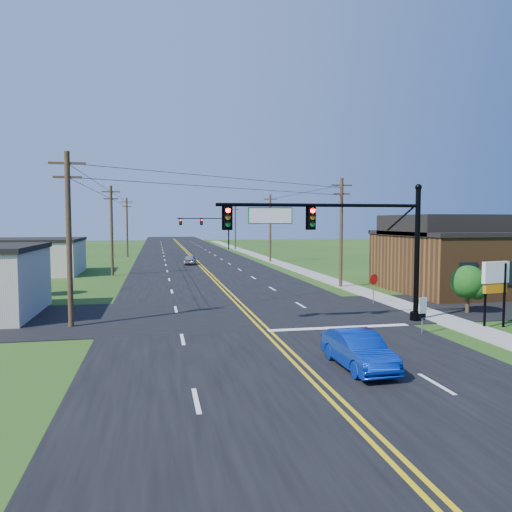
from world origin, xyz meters
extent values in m
plane|color=#1E4012|center=(0.00, 0.00, 0.00)|extent=(260.00, 260.00, 0.00)
cube|color=black|center=(0.00, 50.00, 0.02)|extent=(16.00, 220.00, 0.04)
cube|color=black|center=(0.00, 12.00, 0.02)|extent=(70.00, 10.00, 0.04)
cube|color=gray|center=(10.50, 40.00, 0.04)|extent=(2.00, 160.00, 0.08)
cylinder|color=black|center=(8.80, 8.00, 3.60)|extent=(0.28, 0.28, 7.20)
cylinder|color=black|center=(8.80, 8.00, 0.25)|extent=(0.60, 0.60, 0.50)
sphere|color=black|center=(8.80, 8.00, 7.30)|extent=(0.36, 0.36, 0.36)
cylinder|color=black|center=(3.30, 8.00, 6.30)|extent=(11.00, 0.18, 0.18)
cube|color=#055E19|center=(0.60, 8.00, 5.75)|extent=(2.30, 0.06, 0.85)
cylinder|color=black|center=(8.80, 80.00, 3.60)|extent=(0.28, 0.28, 7.20)
cylinder|color=black|center=(8.80, 80.00, 0.25)|extent=(0.60, 0.60, 0.50)
sphere|color=black|center=(8.80, 80.00, 7.30)|extent=(0.36, 0.36, 0.36)
cylinder|color=black|center=(3.80, 80.00, 6.00)|extent=(10.00, 0.18, 0.18)
cube|color=#055E19|center=(0.60, 80.00, 5.45)|extent=(2.30, 0.06, 0.85)
cube|color=brown|center=(20.00, 18.00, 2.20)|extent=(14.00, 11.00, 4.40)
cube|color=black|center=(20.00, 18.00, 4.55)|extent=(14.20, 11.20, 0.30)
cube|color=beige|center=(-19.00, 38.00, 1.70)|extent=(12.00, 9.00, 3.40)
cube|color=black|center=(-19.00, 38.00, 3.55)|extent=(12.20, 9.20, 0.30)
cylinder|color=#3D261C|center=(-9.50, 10.00, 4.50)|extent=(0.28, 0.28, 9.00)
cube|color=#3D261C|center=(-9.50, 10.00, 8.40)|extent=(1.80, 0.12, 0.12)
cube|color=#3D261C|center=(-9.50, 10.00, 7.70)|extent=(1.40, 0.12, 0.12)
cylinder|color=#3D261C|center=(-9.50, 35.00, 4.50)|extent=(0.28, 0.28, 9.00)
cube|color=#3D261C|center=(-9.50, 35.00, 8.40)|extent=(1.80, 0.12, 0.12)
cube|color=#3D261C|center=(-9.50, 35.00, 7.70)|extent=(1.40, 0.12, 0.12)
cylinder|color=#3D261C|center=(-9.50, 62.00, 4.50)|extent=(0.28, 0.28, 9.00)
cube|color=#3D261C|center=(-9.50, 62.00, 8.40)|extent=(1.80, 0.12, 0.12)
cube|color=#3D261C|center=(-9.50, 62.00, 7.70)|extent=(1.40, 0.12, 0.12)
cylinder|color=#3D261C|center=(9.80, 22.00, 4.50)|extent=(0.28, 0.28, 9.00)
cube|color=#3D261C|center=(9.80, 22.00, 8.40)|extent=(1.80, 0.12, 0.12)
cube|color=#3D261C|center=(9.80, 22.00, 7.70)|extent=(1.40, 0.12, 0.12)
cylinder|color=#3D261C|center=(9.80, 48.00, 4.50)|extent=(0.28, 0.28, 9.00)
cube|color=#3D261C|center=(9.80, 48.00, 8.40)|extent=(1.80, 0.12, 0.12)
cube|color=#3D261C|center=(9.80, 48.00, 7.70)|extent=(1.40, 0.12, 0.12)
cylinder|color=#3D261C|center=(9.80, 78.00, 4.50)|extent=(0.28, 0.28, 9.00)
cube|color=#3D261C|center=(9.80, 78.00, 8.40)|extent=(1.80, 0.12, 0.12)
cube|color=#3D261C|center=(9.80, 78.00, 7.70)|extent=(1.40, 0.12, 0.12)
cylinder|color=#3D261C|center=(16.00, 26.00, 0.92)|extent=(0.24, 0.24, 1.85)
sphere|color=#174510|center=(16.00, 26.00, 2.60)|extent=(3.00, 3.00, 3.00)
cylinder|color=#3D261C|center=(13.00, 9.50, 0.66)|extent=(0.24, 0.24, 1.32)
sphere|color=#174510|center=(13.00, 9.50, 1.86)|extent=(2.00, 2.00, 2.00)
cylinder|color=#3D261C|center=(-14.00, 22.00, 0.77)|extent=(0.24, 0.24, 1.54)
sphere|color=#174510|center=(-14.00, 22.00, 2.17)|extent=(2.40, 2.40, 2.40)
imported|color=#062793|center=(2.16, 0.20, 0.68)|extent=(1.57, 4.19, 1.37)
imported|color=#A5A4A9|center=(-0.98, 46.01, 0.60)|extent=(1.97, 3.70, 1.20)
cylinder|color=slate|center=(7.50, 5.04, 1.04)|extent=(0.08, 0.08, 2.07)
cube|color=white|center=(7.50, 5.01, 1.65)|extent=(0.50, 0.20, 0.28)
cube|color=white|center=(7.50, 5.01, 1.27)|extent=(0.50, 0.20, 0.52)
cube|color=black|center=(7.50, 5.01, 0.89)|extent=(0.41, 0.17, 0.21)
cylinder|color=slate|center=(8.89, 13.64, 0.94)|extent=(0.08, 0.08, 1.88)
cylinder|color=#AF120A|center=(8.89, 13.61, 1.66)|extent=(0.69, 0.25, 0.72)
cylinder|color=black|center=(11.36, 5.66, 1.66)|extent=(0.15, 0.15, 3.32)
cylinder|color=black|center=(12.46, 5.66, 1.66)|extent=(0.15, 0.15, 3.32)
cube|color=silver|center=(11.91, 5.66, 2.86)|extent=(1.67, 0.56, 1.11)
cube|color=#CC720C|center=(11.91, 5.66, 2.03)|extent=(1.49, 0.50, 0.46)
camera|label=1|loc=(-5.12, -16.83, 5.47)|focal=35.00mm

